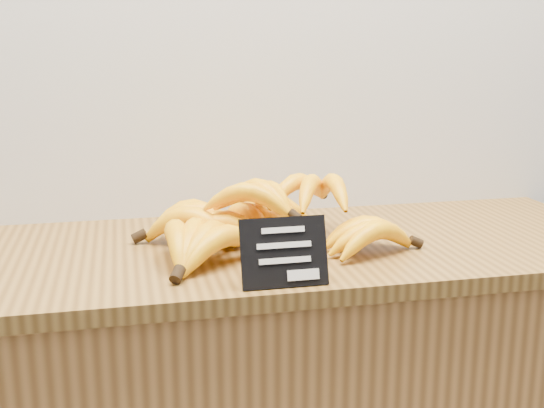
% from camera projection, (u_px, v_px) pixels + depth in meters
% --- Properties ---
extents(counter_top, '(1.44, 0.54, 0.03)m').
position_uv_depth(counter_top, '(266.00, 251.00, 1.32)').
color(counter_top, brown).
rests_on(counter_top, counter).
extents(chalkboard_sign, '(0.14, 0.04, 0.11)m').
position_uv_depth(chalkboard_sign, '(284.00, 252.00, 1.08)').
color(chalkboard_sign, black).
rests_on(chalkboard_sign, counter_top).
extents(banana_pile, '(0.56, 0.43, 0.12)m').
position_uv_depth(banana_pile, '(253.00, 221.00, 1.31)').
color(banana_pile, '#FFB50A').
rests_on(banana_pile, counter_top).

